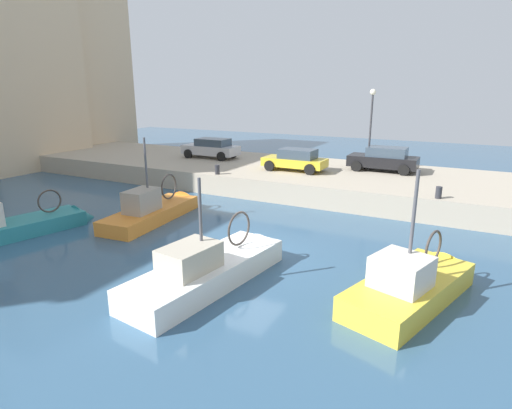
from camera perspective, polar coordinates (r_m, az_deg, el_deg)
water_surface at (r=15.99m, az=-1.36°, el=-6.73°), size 80.00×80.00×0.00m
quay_wall at (r=26.04m, az=11.02°, el=3.17°), size 9.00×56.00×1.20m
fishing_boat_yellow at (r=13.66m, az=20.75°, el=-11.23°), size 6.07×3.47×4.83m
fishing_boat_white at (r=13.92m, az=-5.73°, el=-9.79°), size 7.02×2.73×4.37m
fishing_boat_orange at (r=20.73m, az=-13.48°, el=-1.44°), size 6.51×2.29×4.76m
fishing_boat_teal at (r=20.67m, az=-29.06°, el=-3.16°), size 6.48×3.04×4.18m
parked_car_yellow at (r=25.65m, az=5.42°, el=6.12°), size 1.84×3.83×1.33m
parked_car_black at (r=26.56m, az=17.06°, el=5.97°), size 1.91×4.04×1.46m
parked_car_silver at (r=30.49m, az=-6.13°, el=7.68°), size 1.92×4.12×1.40m
mooring_bollard_mid at (r=20.81m, az=23.67°, el=1.50°), size 0.28×0.28×0.55m
mooring_bollard_north at (r=24.62m, az=-5.31°, el=4.77°), size 0.28×0.28×0.55m
quay_streetlamp at (r=26.60m, az=15.46°, el=11.56°), size 0.36×0.36×4.83m
waterfront_building_west_mid at (r=43.36m, az=-23.91°, el=17.01°), size 8.89×6.93×16.16m
waterfront_building_central at (r=38.08m, az=-30.16°, el=15.19°), size 8.50×6.28×14.24m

